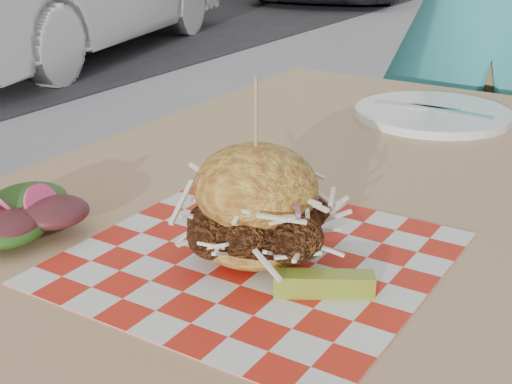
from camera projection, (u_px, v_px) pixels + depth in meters
patio_table at (337, 235)px, 0.98m from camera, size 0.80×1.20×0.75m
paper_liner at (256, 257)px, 0.75m from camera, size 0.36×0.36×0.00m
sandwich at (256, 210)px, 0.73m from camera, size 0.17×0.17×0.19m
pickle_spear at (324, 284)px, 0.67m from camera, size 0.09×0.07×0.02m
side_salad at (20, 223)px, 0.80m from camera, size 0.14×0.14×0.05m
place_setting at (433, 113)px, 1.24m from camera, size 0.27×0.27×0.02m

